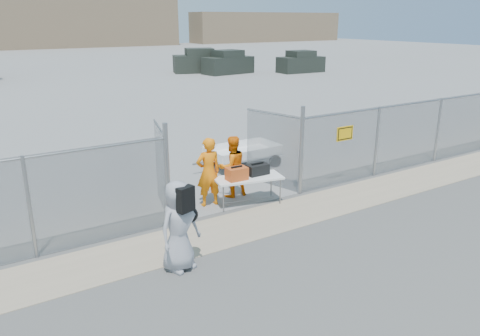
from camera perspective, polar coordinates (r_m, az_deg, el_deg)
ground at (r=10.82m, az=5.71°, el=-8.31°), size 160.00×160.00×0.00m
tarmac_inside at (r=50.21m, az=-25.58°, el=10.65°), size 160.00×80.00×0.01m
dirt_strip at (r=11.54m, az=2.66°, el=-6.46°), size 44.00×1.60×0.01m
distant_hills at (r=86.33m, az=-25.88°, el=15.90°), size 140.00×6.00×9.00m
chain_link_fence at (r=11.93m, az=0.00°, el=0.00°), size 40.00×0.20×2.20m
folding_table at (r=12.43m, az=1.02°, el=-2.78°), size 1.91×1.10×0.76m
orange_bag at (r=12.05m, az=-0.40°, el=-0.69°), size 0.54×0.37×0.33m
black_duffel at (r=12.47m, az=2.13°, el=-0.16°), size 0.59×0.35×0.29m
security_worker_left at (r=12.19m, az=-3.87°, el=-0.51°), size 0.71×0.50×1.85m
security_worker_right at (r=12.85m, az=-0.98°, el=0.17°), size 0.85×0.66×1.72m
visitor at (r=9.18m, az=-7.45°, el=-7.02°), size 1.03×0.82×1.83m
utility_trailer at (r=15.64m, az=0.34°, el=1.55°), size 3.11×1.62×0.75m
parked_vehicle_near at (r=42.82m, az=-1.48°, el=12.76°), size 4.72×2.58×2.04m
parked_vehicle_mid at (r=43.99m, az=-4.96°, el=12.89°), size 5.12×3.49×2.12m
parked_vehicle_far at (r=44.27m, az=7.42°, el=12.71°), size 4.33×2.12×1.92m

